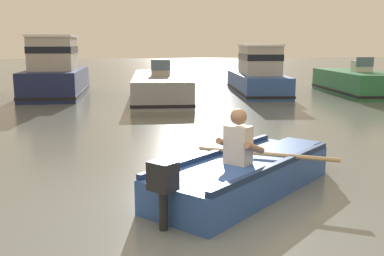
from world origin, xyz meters
The scene contains 6 objects.
ground_plane centered at (0.00, 0.00, 0.00)m, with size 120.00×120.00×0.00m, color slate.
rowboat_with_person centered at (0.88, 1.13, 0.25)m, with size 3.13×3.00×1.19m.
moored_boat_navy centered at (-3.36, 13.42, 0.87)m, with size 2.14×5.16×2.34m.
moored_boat_grey centered at (0.59, 12.14, 0.42)m, with size 2.39×6.91×1.46m.
moored_boat_blue centered at (4.66, 13.19, 0.74)m, with size 2.34×5.71×2.00m.
moored_boat_green centered at (8.61, 12.46, 0.45)m, with size 2.48×5.37×1.51m.
Camera 1 is at (-0.77, -4.77, 2.03)m, focal length 42.39 mm.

